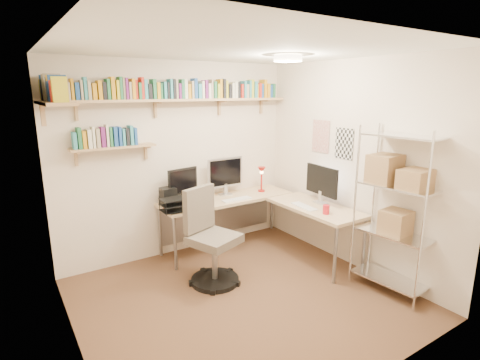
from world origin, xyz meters
The scene contains 6 objects.
ground centered at (0.00, 0.00, 0.00)m, with size 3.20×3.20×0.00m, color #4C3620.
room_shell centered at (0.00, 0.00, 1.55)m, with size 3.24×3.04×2.52m.
wall_shelves centered at (-0.43, 1.30, 2.03)m, with size 3.12×1.09×0.80m.
corner_desk centered at (0.63, 0.97, 0.71)m, with size 2.02×1.87×1.25m.
office_chair centered at (-0.10, 0.50, 0.46)m, with size 0.62×0.62×1.09m.
wire_rack centered at (1.42, -0.73, 1.09)m, with size 0.44×0.80×1.79m.
Camera 1 is at (-1.97, -2.96, 2.13)m, focal length 28.00 mm.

